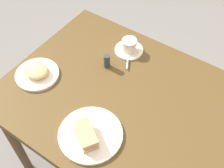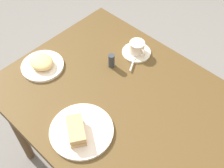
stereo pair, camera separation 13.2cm
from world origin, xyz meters
name	(u,v)px [view 2 (the right image)]	position (x,y,z in m)	size (l,w,h in m)	color
ground_plane	(119,166)	(0.00, 0.00, 0.00)	(6.00, 6.00, 0.00)	slate
dining_table	(121,109)	(0.00, 0.00, 0.68)	(1.11, 0.85, 0.77)	#523B1C
sandwich_plate	(82,131)	(-0.01, -0.24, 0.78)	(0.27, 0.27, 0.01)	beige
sandwich_front	(76,130)	(-0.01, -0.27, 0.81)	(0.14, 0.12, 0.05)	tan
coffee_saucer	(136,52)	(-0.14, 0.27, 0.77)	(0.15, 0.15, 0.01)	beige
coffee_cup	(137,47)	(-0.14, 0.27, 0.81)	(0.11, 0.08, 0.06)	beige
spoon	(133,61)	(-0.11, 0.21, 0.78)	(0.06, 0.09, 0.01)	silver
side_plate	(43,66)	(-0.42, -0.13, 0.78)	(0.21, 0.21, 0.01)	silver
side_food_pile	(41,62)	(-0.42, -0.13, 0.80)	(0.13, 0.11, 0.04)	#E0BA73
salt_shaker	(111,61)	(-0.17, 0.12, 0.81)	(0.03, 0.03, 0.07)	#33383D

